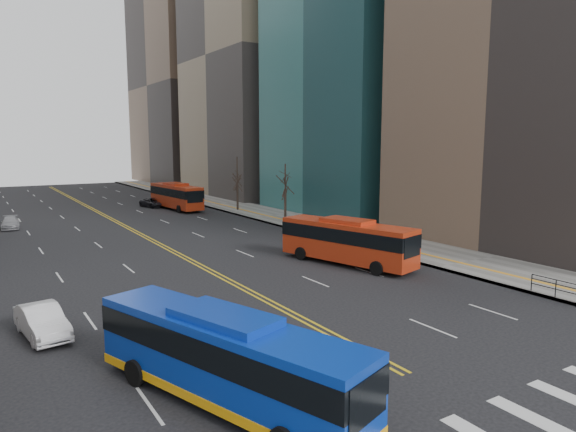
{
  "coord_description": "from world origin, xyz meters",
  "views": [
    {
      "loc": [
        -14.03,
        -8.63,
        9.02
      ],
      "look_at": [
        1.21,
        15.76,
        4.86
      ],
      "focal_mm": 32.0,
      "sensor_mm": 36.0,
      "label": 1
    }
  ],
  "objects": [
    {
      "name": "centerline",
      "position": [
        0.0,
        55.0,
        0.01
      ],
      "size": [
        0.55,
        100.0,
        0.01
      ],
      "color": "gold",
      "rests_on": "ground"
    },
    {
      "name": "car_white",
      "position": [
        -11.6,
        16.91,
        0.74
      ],
      "size": [
        2.15,
        4.64,
        1.47
      ],
      "primitive_type": "imported",
      "rotation": [
        0.0,
        0.0,
        0.14
      ],
      "color": "silver",
      "rests_on": "ground"
    },
    {
      "name": "street_trees",
      "position": [
        -7.18,
        34.55,
        4.87
      ],
      "size": [
        35.2,
        47.2,
        7.6
      ],
      "color": "#31251E",
      "rests_on": "ground"
    },
    {
      "name": "red_bus_far",
      "position": [
        9.63,
        57.75,
        1.99
      ],
      "size": [
        3.57,
        11.48,
        3.58
      ],
      "color": "#BA3013",
      "rests_on": "ground"
    },
    {
      "name": "car_dark_far",
      "position": [
        7.63,
        61.66,
        0.62
      ],
      "size": [
        3.02,
        4.81,
        1.24
      ],
      "primitive_type": "imported",
      "rotation": [
        0.0,
        0.0,
        0.23
      ],
      "color": "black",
      "rests_on": "ground"
    },
    {
      "name": "office_towers",
      "position": [
        0.12,
        68.51,
        23.92
      ],
      "size": [
        83.0,
        134.0,
        58.0
      ],
      "color": "gray",
      "rests_on": "ground"
    },
    {
      "name": "car_silver",
      "position": [
        -10.62,
        51.92,
        0.61
      ],
      "size": [
        2.05,
        4.33,
        1.22
      ],
      "primitive_type": "imported",
      "rotation": [
        0.0,
        0.0,
        -0.08
      ],
      "color": "#96969B",
      "rests_on": "ground"
    },
    {
      "name": "car_dark_mid",
      "position": [
        10.22,
        55.74,
        0.78
      ],
      "size": [
        2.94,
        4.9,
        1.56
      ],
      "primitive_type": "imported",
      "rotation": [
        0.0,
        0.0,
        -0.25
      ],
      "color": "black",
      "rests_on": "ground"
    },
    {
      "name": "red_bus_near",
      "position": [
        9.42,
        20.66,
        1.91
      ],
      "size": [
        5.23,
        11.08,
        3.43
      ],
      "color": "#BA3013",
      "rests_on": "ground"
    },
    {
      "name": "sidewalk_right",
      "position": [
        17.5,
        45.0,
        0.07
      ],
      "size": [
        7.0,
        130.0,
        0.15
      ],
      "primitive_type": "cube",
      "color": "slate",
      "rests_on": "ground"
    },
    {
      "name": "blue_bus",
      "position": [
        -7.0,
        6.7,
        1.73
      ],
      "size": [
        5.93,
        11.43,
        3.3
      ],
      "color": "#0B31A7",
      "rests_on": "ground"
    }
  ]
}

